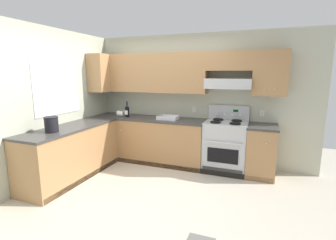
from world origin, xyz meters
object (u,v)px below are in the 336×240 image
at_px(stove, 225,146).
at_px(paper_towel_roll, 121,114).
at_px(bucket, 51,124).
at_px(wine_bottle, 127,111).
at_px(bowl, 168,118).

xyz_separation_m(stove, paper_towel_roll, (-2.17, -0.06, 0.49)).
distance_m(bucket, paper_towel_roll, 1.63).
xyz_separation_m(stove, bucket, (-2.40, -1.67, 0.56)).
distance_m(wine_bottle, bowl, 0.90).
bearing_deg(stove, bucket, -145.09).
bearing_deg(paper_towel_roll, bowl, 1.05).
bearing_deg(bucket, bowl, 51.83).
relative_size(bowl, paper_towel_roll, 2.76).
bearing_deg(bucket, stove, 34.91).
distance_m(stove, wine_bottle, 2.08).
bearing_deg(paper_towel_roll, wine_bottle, -4.52).
xyz_separation_m(bucket, paper_towel_roll, (0.23, 1.61, -0.07)).
bearing_deg(paper_towel_roll, stove, 1.59).
height_order(wine_bottle, paper_towel_roll, wine_bottle).
distance_m(stove, bucket, 2.98).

